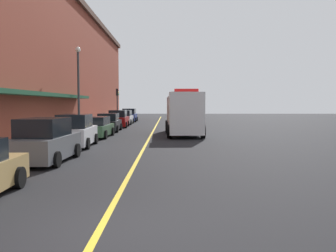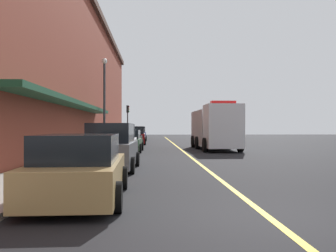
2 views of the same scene
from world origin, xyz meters
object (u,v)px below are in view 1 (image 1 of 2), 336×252
parked_car_6 (125,118)px  parking_meter_0 (58,127)px  parked_car_5 (119,119)px  traffic_light_near (118,99)px  parked_car_3 (97,128)px  box_truck (184,114)px  parked_car_7 (130,116)px  street_lamp_left (79,80)px  parked_car_1 (46,142)px  parked_car_2 (76,132)px  parked_car_4 (109,123)px  parking_meter_1 (103,118)px

parked_car_6 → parking_meter_0: bearing=175.8°
parked_car_5 → traffic_light_near: traffic_light_near is taller
parked_car_3 → box_truck: bearing=-68.3°
parked_car_7 → street_lamp_left: size_ratio=0.67×
parked_car_1 → parked_car_7: (-0.12, 33.77, -0.03)m
parked_car_2 → box_truck: size_ratio=0.49×
parked_car_4 → street_lamp_left: size_ratio=0.70×
parking_meter_0 → box_truck: bearing=41.8°
parking_meter_0 → street_lamp_left: size_ratio=0.19×
parked_car_7 → parked_car_6: bearing=179.8°
parking_meter_1 → parked_car_5: bearing=33.2°
parked_car_4 → parked_car_6: size_ratio=1.00×
parked_car_5 → parking_meter_0: size_ratio=3.34×
parked_car_1 → parked_car_6: 27.86m
parked_car_2 → parked_car_3: (0.10, 5.65, -0.14)m
parked_car_4 → street_lamp_left: street_lamp_left is taller
parked_car_5 → parked_car_7: size_ratio=0.96×
parked_car_5 → parking_meter_1: parked_car_5 is taller
parked_car_6 → parked_car_7: size_ratio=1.05×
parked_car_1 → parked_car_5: (-0.05, 22.24, -0.03)m
parked_car_4 → parking_meter_0: (-1.38, -10.34, 0.29)m
parked_car_4 → parked_car_7: (-0.02, 17.05, 0.08)m
parked_car_3 → parked_car_5: size_ratio=1.04×
parked_car_6 → box_truck: box_truck is taller
parked_car_6 → parking_meter_0: 21.53m
parked_car_1 → street_lamp_left: bearing=10.2°
parked_car_4 → parked_car_2: bearing=178.4°
parked_car_2 → parked_car_7: size_ratio=0.93×
box_truck → street_lamp_left: 8.96m
parking_meter_1 → parked_car_6: bearing=77.9°
parked_car_6 → box_truck: bearing=-156.1°
parked_car_5 → street_lamp_left: 9.31m
parked_car_1 → box_truck: box_truck is taller
parked_car_2 → street_lamp_left: street_lamp_left is taller
parked_car_7 → traffic_light_near: bearing=152.3°
parking_meter_0 → traffic_light_near: traffic_light_near is taller
parked_car_7 → traffic_light_near: (-1.30, -2.54, 2.31)m
parked_car_6 → street_lamp_left: bearing=171.3°
parked_car_5 → parked_car_6: size_ratio=0.92×
parked_car_4 → parked_car_3: bearing=179.2°
parked_car_4 → street_lamp_left: bearing=143.6°
box_truck → parking_meter_1: 11.17m
parked_car_3 → traffic_light_near: 20.36m
box_truck → parking_meter_0: box_truck is taller
parked_car_3 → parked_car_7: size_ratio=1.00×
parked_car_4 → box_truck: box_truck is taller
parked_car_6 → street_lamp_left: 14.57m
parked_car_6 → parked_car_5: bearing=179.8°
box_truck → parking_meter_1: size_ratio=6.63×
parked_car_3 → box_truck: box_truck is taller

